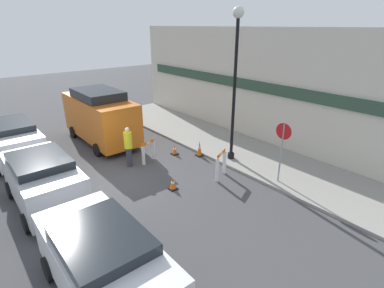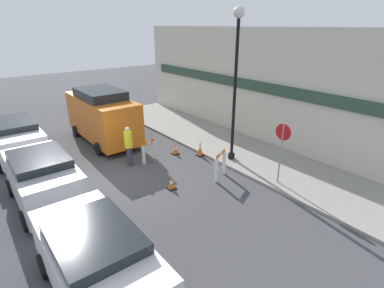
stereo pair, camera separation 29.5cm
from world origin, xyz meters
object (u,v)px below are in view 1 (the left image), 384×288
at_px(streetlamp_post, 236,68).
at_px(parked_car_0, 12,138).
at_px(person_worker, 128,146).
at_px(parked_car_1, 43,178).
at_px(work_van, 100,115).
at_px(parked_car_2, 103,260).
at_px(stop_sign, 282,143).

distance_m(streetlamp_post, parked_car_0, 10.09).
xyz_separation_m(person_worker, parked_car_1, (0.82, -3.53, 0.04)).
relative_size(parked_car_0, work_van, 0.89).
bearing_deg(person_worker, parked_car_2, -75.75).
relative_size(parked_car_2, work_van, 0.79).
relative_size(stop_sign, parked_car_1, 0.59).
relative_size(streetlamp_post, stop_sign, 2.69).
xyz_separation_m(streetlamp_post, parked_car_0, (-6.32, -7.25, -3.03)).
xyz_separation_m(parked_car_0, parked_car_1, (4.82, 0.00, 0.01)).
distance_m(person_worker, parked_car_0, 5.34).
xyz_separation_m(parked_car_0, parked_car_2, (9.46, -0.00, -0.03)).
height_order(stop_sign, parked_car_0, stop_sign).
xyz_separation_m(streetlamp_post, person_worker, (-2.32, -3.72, -3.06)).
distance_m(parked_car_0, parked_car_1, 4.82).
xyz_separation_m(person_worker, parked_car_0, (-4.00, -3.53, 0.03)).
xyz_separation_m(stop_sign, work_van, (-8.32, -3.25, -0.20)).
height_order(parked_car_1, work_van, work_van).
bearing_deg(parked_car_0, parked_car_1, 0.00).
xyz_separation_m(streetlamp_post, parked_car_2, (3.14, -7.25, -3.06)).
bearing_deg(parked_car_2, stop_sign, 94.58).
bearing_deg(stop_sign, streetlamp_post, -7.43).
distance_m(person_worker, parked_car_2, 6.50).
relative_size(parked_car_0, parked_car_1, 1.16).
bearing_deg(streetlamp_post, parked_car_0, -131.06).
bearing_deg(parked_car_1, parked_car_2, -0.00).
distance_m(parked_car_1, parked_car_2, 4.64).
bearing_deg(stop_sign, parked_car_1, 55.95).
height_order(stop_sign, parked_car_2, stop_sign).
relative_size(parked_car_0, parked_car_2, 1.12).
bearing_deg(work_van, streetlamp_post, 30.53).
distance_m(streetlamp_post, work_van, 7.15).
height_order(streetlamp_post, parked_car_2, streetlamp_post).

